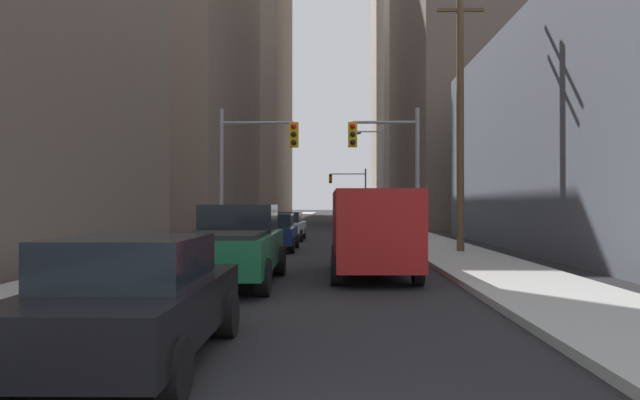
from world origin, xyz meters
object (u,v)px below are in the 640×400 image
at_px(cargo_van_red, 372,228).
at_px(traffic_signal_near_left, 254,155).
at_px(traffic_signal_near_right, 388,155).
at_px(traffic_signal_far_right, 349,186).
at_px(sedan_navy, 273,232).
at_px(pickup_truck_green, 233,245).
at_px(sedan_white, 286,226).
at_px(sedan_black, 134,299).

xyz_separation_m(cargo_van_red, traffic_signal_near_left, (-4.41, 8.96, 2.74)).
height_order(traffic_signal_near_right, traffic_signal_far_right, same).
height_order(sedan_navy, traffic_signal_far_right, traffic_signal_far_right).
xyz_separation_m(pickup_truck_green, sedan_white, (-0.16, 16.35, -0.16)).
bearing_deg(cargo_van_red, traffic_signal_near_right, 81.99).
bearing_deg(sedan_white, traffic_signal_near_right, -50.96).
distance_m(sedan_white, traffic_signal_near_right, 8.35).
relative_size(sedan_black, traffic_signal_near_right, 0.70).
bearing_deg(traffic_signal_near_right, cargo_van_red, -98.01).
height_order(sedan_white, traffic_signal_near_right, traffic_signal_near_right).
relative_size(pickup_truck_green, traffic_signal_near_left, 0.91).
distance_m(sedan_white, traffic_signal_far_right, 34.46).
distance_m(pickup_truck_green, cargo_van_red, 3.72).
xyz_separation_m(cargo_van_red, sedan_black, (-3.38, -8.23, -0.52)).
bearing_deg(sedan_white, cargo_van_red, -76.50).
height_order(pickup_truck_green, traffic_signal_near_left, traffic_signal_near_left).
distance_m(pickup_truck_green, sedan_black, 6.82).
bearing_deg(traffic_signal_far_right, cargo_van_red, -90.80).
xyz_separation_m(cargo_van_red, traffic_signal_far_right, (0.69, 48.97, 2.78)).
xyz_separation_m(sedan_navy, sedan_white, (-0.06, 6.63, 0.00)).
relative_size(sedan_navy, sedan_white, 0.99).
xyz_separation_m(traffic_signal_near_left, traffic_signal_far_right, (5.10, 40.01, 0.04)).
xyz_separation_m(sedan_black, sedan_navy, (-0.15, 16.53, 0.00)).
bearing_deg(traffic_signal_near_right, sedan_white, 129.04).
distance_m(sedan_black, traffic_signal_near_right, 18.09).
bearing_deg(sedan_black, sedan_white, 90.52).
relative_size(pickup_truck_green, traffic_signal_far_right, 0.91).
xyz_separation_m(sedan_navy, traffic_signal_far_right, (4.22, 40.66, 3.29)).
height_order(sedan_black, traffic_signal_far_right, traffic_signal_far_right).
bearing_deg(traffic_signal_near_right, traffic_signal_far_right, 90.82).
height_order(sedan_black, traffic_signal_near_right, traffic_signal_near_right).
distance_m(traffic_signal_near_right, traffic_signal_far_right, 40.01).
bearing_deg(traffic_signal_far_right, traffic_signal_near_right, -89.18).
xyz_separation_m(traffic_signal_near_right, traffic_signal_far_right, (-0.57, 40.01, 0.06)).
bearing_deg(sedan_black, cargo_van_red, 67.70).
height_order(cargo_van_red, sedan_black, cargo_van_red).
xyz_separation_m(sedan_black, sedan_white, (-0.21, 23.16, 0.00)).
distance_m(cargo_van_red, sedan_navy, 9.04).
height_order(sedan_white, traffic_signal_far_right, traffic_signal_far_right).
height_order(sedan_navy, sedan_white, same).
relative_size(cargo_van_red, sedan_black, 1.24).
distance_m(cargo_van_red, traffic_signal_far_right, 49.05).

